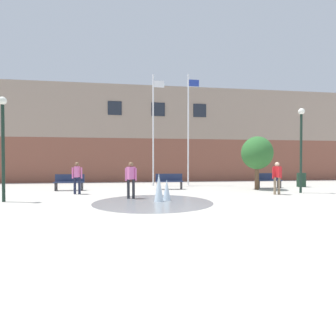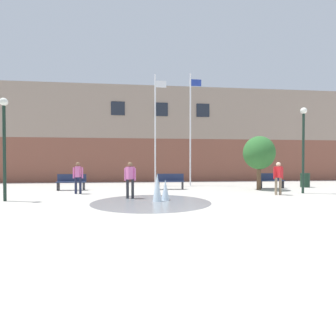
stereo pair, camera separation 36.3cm
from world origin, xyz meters
TOP-DOWN VIEW (x-y plane):
  - ground_plane at (0.00, 0.00)m, footprint 100.00×100.00m
  - library_building at (0.00, 18.68)m, footprint 36.00×6.05m
  - splash_fountain at (-1.11, 4.65)m, footprint 4.69×4.69m
  - park_bench_left_of_flagpoles at (-5.64, 9.53)m, footprint 1.60×0.44m
  - park_bench_under_left_flagpole at (0.02, 9.41)m, footprint 1.60×0.44m
  - park_bench_under_right_flagpole at (6.21, 9.41)m, footprint 1.60×0.44m
  - teen_by_trashcan at (4.89, 6.16)m, footprint 0.50×0.39m
  - adult_in_red at (-4.85, 7.66)m, footprint 0.50×0.35m
  - adult_watching at (-2.20, 5.64)m, footprint 0.50×0.37m
  - flagpole_left at (-0.70, 11.79)m, footprint 0.80×0.10m
  - flagpole_right at (1.70, 11.79)m, footprint 0.80×0.10m
  - lamp_post_left_lane at (-7.23, 5.42)m, footprint 0.32×0.32m
  - lamp_post_right_lane at (6.48, 6.63)m, footprint 0.32×0.32m
  - trash_can at (8.71, 9.77)m, footprint 0.56×0.56m
  - street_tree_near_building at (5.07, 8.59)m, footprint 1.80×1.80m

SIDE VIEW (x-z plane):
  - ground_plane at x=0.00m, z-range 0.00..0.00m
  - splash_fountain at x=-1.11m, z-range -0.25..0.88m
  - trash_can at x=8.71m, z-range 0.00..0.90m
  - park_bench_left_of_flagpoles at x=-5.64m, z-range 0.02..0.93m
  - park_bench_under_left_flagpole at x=0.02m, z-range 0.02..0.93m
  - park_bench_under_right_flagpole at x=6.21m, z-range 0.02..0.93m
  - teen_by_trashcan at x=4.89m, z-range 0.14..1.73m
  - adult_in_red at x=-4.85m, z-range 0.14..1.73m
  - adult_watching at x=-2.20m, z-range 0.14..1.73m
  - street_tree_near_building at x=5.07m, z-range 0.57..3.66m
  - lamp_post_left_lane at x=-7.23m, z-range 0.61..4.79m
  - lamp_post_right_lane at x=6.48m, z-range 0.63..4.98m
  - library_building at x=0.00m, z-range 0.00..7.90m
  - flagpole_left at x=-0.70m, z-range 0.24..7.71m
  - flagpole_right at x=1.70m, z-range 0.24..7.88m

